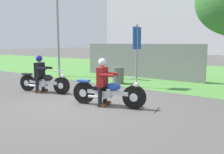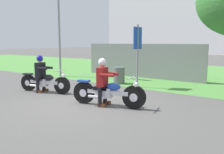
{
  "view_description": "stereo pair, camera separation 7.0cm",
  "coord_description": "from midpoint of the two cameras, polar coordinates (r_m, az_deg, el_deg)",
  "views": [
    {
      "loc": [
        5.07,
        -5.49,
        1.88
      ],
      "look_at": [
        0.75,
        0.33,
        0.85
      ],
      "focal_mm": 39.26,
      "sensor_mm": 36.0,
      "label": 1
    },
    {
      "loc": [
        5.13,
        -5.45,
        1.88
      ],
      "look_at": [
        0.75,
        0.33,
        0.85
      ],
      "focal_mm": 39.26,
      "sensor_mm": 36.0,
      "label": 2
    }
  ],
  "objects": [
    {
      "name": "trash_can",
      "position": [
        11.2,
        1.81,
        0.39
      ],
      "size": [
        0.52,
        0.52,
        0.76
      ],
      "primitive_type": "cylinder",
      "color": "#595E5B",
      "rests_on": "ground"
    },
    {
      "name": "motorcycle_lead",
      "position": [
        7.24,
        -0.64,
        -3.66
      ],
      "size": [
        2.26,
        0.84,
        0.9
      ],
      "rotation": [
        0.0,
        0.0,
        0.25
      ],
      "color": "black",
      "rests_on": "ground"
    },
    {
      "name": "fence_segment",
      "position": [
        13.21,
        6.75,
        3.78
      ],
      "size": [
        7.0,
        0.06,
        1.8
      ],
      "primitive_type": "cube",
      "color": "slate",
      "rests_on": "ground"
    },
    {
      "name": "grass_verge",
      "position": [
        15.51,
        17.68,
        0.76
      ],
      "size": [
        60.0,
        12.0,
        0.01
      ],
      "primitive_type": "cube",
      "color": "#549342",
      "rests_on": "ground"
    },
    {
      "name": "motorcycle_follow",
      "position": [
        9.56,
        -15.2,
        -1.18
      ],
      "size": [
        2.16,
        0.82,
        0.87
      ],
      "rotation": [
        0.0,
        0.0,
        0.25
      ],
      "color": "black",
      "rests_on": "ground"
    },
    {
      "name": "rider_follow",
      "position": [
        9.61,
        -16.08,
        1.4
      ],
      "size": [
        0.62,
        0.55,
        1.4
      ],
      "rotation": [
        0.0,
        0.0,
        0.25
      ],
      "color": "black",
      "rests_on": "ground"
    },
    {
      "name": "rider_lead",
      "position": [
        7.23,
        -1.86,
        -0.26
      ],
      "size": [
        0.62,
        0.55,
        1.42
      ],
      "rotation": [
        0.0,
        0.0,
        0.25
      ],
      "color": "black",
      "rests_on": "ground"
    },
    {
      "name": "sign_banner",
      "position": [
        10.19,
        6.17,
        7.16
      ],
      "size": [
        0.08,
        0.6,
        2.6
      ],
      "color": "gray",
      "rests_on": "ground"
    },
    {
      "name": "ground",
      "position": [
        7.71,
        -5.68,
        -6.06
      ],
      "size": [
        120.0,
        120.0,
        0.0
      ],
      "primitive_type": "plane",
      "color": "#565451"
    },
    {
      "name": "streetlight_pole",
      "position": [
        13.82,
        -11.78,
        13.43
      ],
      "size": [
        0.96,
        0.2,
        5.04
      ],
      "color": "gray",
      "rests_on": "ground"
    }
  ]
}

